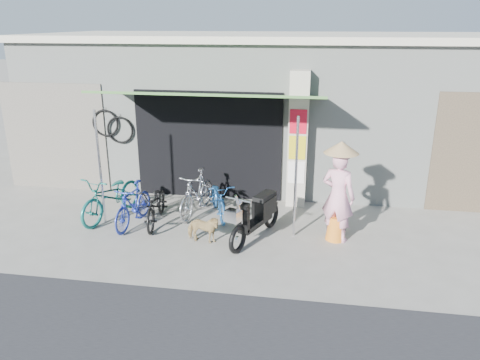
% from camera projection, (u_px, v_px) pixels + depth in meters
% --- Properties ---
extents(ground, '(80.00, 80.00, 0.00)m').
position_uv_depth(ground, '(242.00, 249.00, 8.56)').
color(ground, gray).
rests_on(ground, ground).
extents(bicycle_shop, '(12.30, 5.30, 3.66)m').
position_uv_depth(bicycle_shop, '(271.00, 104.00, 12.73)').
color(bicycle_shop, '#A8ADA5').
rests_on(bicycle_shop, ground).
extents(shop_pillar, '(0.42, 0.44, 3.00)m').
position_uv_depth(shop_pillar, '(298.00, 140.00, 10.24)').
color(shop_pillar, '#B9B09E').
rests_on(shop_pillar, ground).
extents(awning, '(4.60, 1.88, 2.72)m').
position_uv_depth(awning, '(211.00, 97.00, 9.41)').
color(awning, '#38642D').
rests_on(awning, ground).
extents(neighbour_left, '(2.60, 0.06, 2.60)m').
position_uv_depth(neighbour_left, '(55.00, 137.00, 11.33)').
color(neighbour_left, '#6B665B').
rests_on(neighbour_left, ground).
extents(bike_teal, '(1.10, 1.96, 0.98)m').
position_uv_depth(bike_teal, '(112.00, 196.00, 9.81)').
color(bike_teal, '#16655C').
rests_on(bike_teal, ground).
extents(bike_blue, '(0.59, 1.52, 0.89)m').
position_uv_depth(bike_blue, '(133.00, 205.00, 9.45)').
color(bike_blue, '#22329C').
rests_on(bike_blue, ground).
extents(bike_black, '(0.74, 1.63, 0.83)m').
position_uv_depth(bike_black, '(156.00, 205.00, 9.55)').
color(bike_black, black).
rests_on(bike_black, ground).
extents(bike_silver, '(0.75, 1.68, 0.97)m').
position_uv_depth(bike_silver, '(197.00, 193.00, 9.99)').
color(bike_silver, '#B7B6BC').
rests_on(bike_silver, ground).
extents(bike_navy, '(1.05, 1.59, 0.79)m').
position_uv_depth(bike_navy, '(219.00, 199.00, 9.92)').
color(bike_navy, '#1D4E86').
rests_on(bike_navy, ground).
extents(street_dog, '(0.68, 0.36, 0.56)m').
position_uv_depth(street_dog, '(203.00, 229.00, 8.75)').
color(street_dog, tan).
rests_on(street_dog, ground).
extents(moped, '(0.86, 1.75, 1.03)m').
position_uv_depth(moped, '(257.00, 216.00, 8.86)').
color(moped, black).
rests_on(moped, ground).
extents(nun, '(0.76, 0.65, 1.93)m').
position_uv_depth(nun, '(338.00, 193.00, 8.67)').
color(nun, pink).
rests_on(nun, ground).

